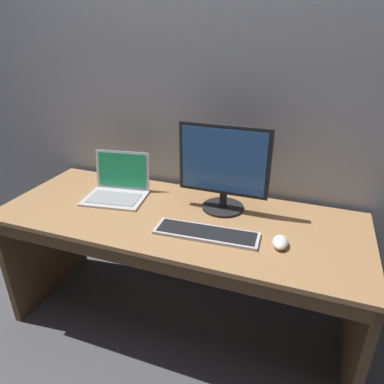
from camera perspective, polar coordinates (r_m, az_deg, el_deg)
The scene contains 7 objects.
ground_plane at distance 2.16m, azimuth -2.02°, elevation -20.38°, with size 14.00×14.00×0.00m, color #4C4C51.
back_wall at distance 1.89m, azimuth 2.17°, elevation 22.95°, with size 5.03×0.04×2.94m, color gray.
desk at distance 1.82m, azimuth -2.42°, elevation -9.39°, with size 1.81×0.70×0.71m.
laptop_silver at distance 1.95m, azimuth -12.00°, elevation 0.89°, with size 0.35×0.32×0.22m.
external_monitor at distance 1.69m, azimuth 5.22°, elevation 4.36°, with size 0.45×0.21×0.44m.
wired_keyboard at distance 1.57m, azimuth 2.36°, elevation -6.74°, with size 0.48×0.16×0.02m.
computer_mouse at distance 1.54m, azimuth 14.24°, elevation -7.95°, with size 0.06×0.11×0.04m, color white.
Camera 1 is at (0.59, -1.39, 1.55)m, focal length 32.62 mm.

